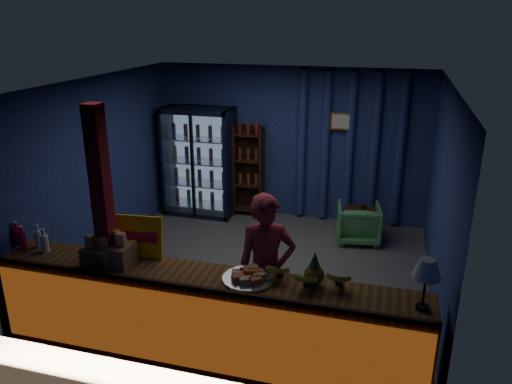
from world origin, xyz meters
TOP-DOWN VIEW (x-y plane):
  - ground at (0.00, 0.00)m, footprint 4.60×4.60m
  - room_walls at (0.00, 0.00)m, footprint 4.60×4.60m
  - counter at (0.00, -1.91)m, footprint 4.40×0.57m
  - support_post at (-1.05, -1.90)m, footprint 0.16×0.16m
  - beverage_cooler at (-1.55, 1.92)m, footprint 1.20×0.62m
  - bottle_shelf at (-0.70, 2.06)m, footprint 0.50×0.28m
  - curtain_folds at (1.00, 2.14)m, footprint 1.74×0.14m
  - framed_picture at (0.85, 2.10)m, footprint 0.36×0.04m
  - shopkeeper at (0.52, -1.45)m, footprint 0.71×0.59m
  - green_chair at (1.27, 1.41)m, footprint 0.73×0.75m
  - side_table at (1.32, 1.51)m, footprint 0.55×0.41m
  - yellow_sign at (-0.83, -1.68)m, footprint 0.57×0.17m
  - soda_bottles at (-2.05, -1.83)m, footprint 0.51×0.16m
  - snack_box_left at (-1.11, -1.97)m, footprint 0.33×0.28m
  - snack_box_centre at (-0.96, -1.91)m, footprint 0.35×0.29m
  - pastry_tray at (0.45, -1.86)m, footprint 0.52×0.52m
  - banana_bunches at (1.01, -1.78)m, footprint 0.84×0.31m
  - table_lamp at (2.05, -1.94)m, footprint 0.25×0.25m
  - pineapple at (1.07, -1.78)m, footprint 0.19×0.19m

SIDE VIEW (x-z plane):
  - ground at x=0.00m, z-range 0.00..0.00m
  - side_table at x=1.32m, z-range -0.05..0.53m
  - green_chair at x=1.27m, z-range 0.00..0.60m
  - counter at x=0.00m, z-range -0.02..0.97m
  - bottle_shelf at x=-0.70m, z-range -0.01..1.59m
  - shopkeeper at x=0.52m, z-range 0.00..1.68m
  - beverage_cooler at x=-1.55m, z-range -0.02..1.88m
  - pastry_tray at x=0.45m, z-range 0.94..1.02m
  - banana_bunches at x=1.01m, z-range 0.95..1.13m
  - soda_bottles at x=-2.05m, z-range 0.92..1.20m
  - snack_box_left at x=-1.11m, z-range 0.90..1.23m
  - snack_box_centre at x=-0.96m, z-range 0.90..1.26m
  - pineapple at x=1.07m, z-range 0.92..1.25m
  - yellow_sign at x=-0.83m, z-range 0.95..1.40m
  - support_post at x=-1.05m, z-range 0.00..2.60m
  - curtain_folds at x=1.00m, z-range 0.05..2.55m
  - table_lamp at x=2.05m, z-range 1.09..1.57m
  - room_walls at x=0.00m, z-range -0.73..3.87m
  - framed_picture at x=0.85m, z-range 1.61..1.89m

